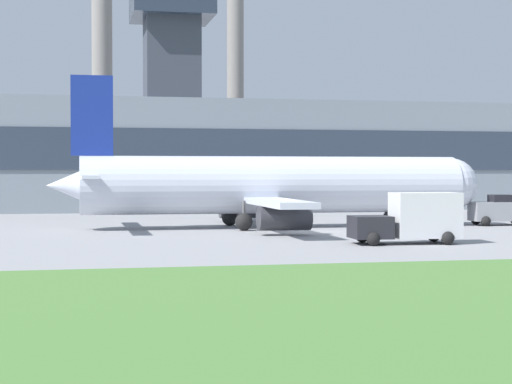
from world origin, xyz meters
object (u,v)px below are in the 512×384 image
pushback_tug (501,211)px  ground_crew_person (432,219)px  airplane (268,186)px  baggage_truck (413,219)px

pushback_tug → ground_crew_person: pushback_tug is taller
airplane → baggage_truck: 14.70m
airplane → pushback_tug: size_ratio=6.90×
airplane → ground_crew_person: size_ratio=16.36×
baggage_truck → ground_crew_person: 7.51m
baggage_truck → ground_crew_person: baggage_truck is taller
airplane → pushback_tug: 16.51m
pushback_tug → airplane: bearing=176.7°
ground_crew_person → baggage_truck: bearing=-121.2°
baggage_truck → pushback_tug: bearing=47.5°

